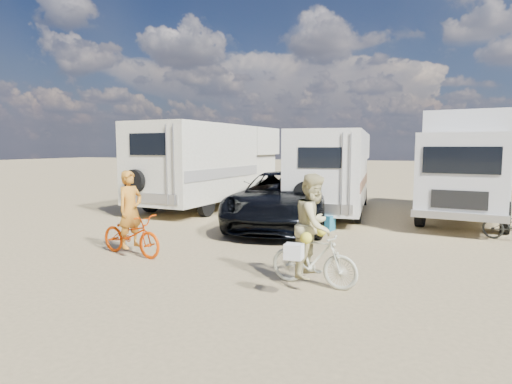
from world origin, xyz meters
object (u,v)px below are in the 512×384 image
at_px(crate, 304,229).
at_px(bike_woman, 314,259).
at_px(rider_woman, 314,236).
at_px(rider_man, 131,217).
at_px(cooler, 324,222).
at_px(rv_left, 211,166).
at_px(bike_man, 131,235).
at_px(dark_suv, 283,199).
at_px(box_truck, 467,167).
at_px(rv_main, 334,172).

bearing_deg(crate, bike_woman, -73.00).
bearing_deg(rider_woman, rider_man, 89.60).
distance_m(cooler, crate, 0.98).
bearing_deg(rider_woman, bike_woman, 0.00).
relative_size(rv_left, bike_man, 4.37).
bearing_deg(crate, dark_suv, 131.18).
relative_size(box_truck, rider_man, 3.89).
distance_m(rv_left, bike_woman, 10.61).
bearing_deg(rider_man, rv_main, -8.27).
relative_size(rv_left, box_truck, 1.16).
bearing_deg(cooler, crate, -98.73).
xyz_separation_m(bike_woman, rider_man, (-4.33, 0.63, 0.39)).
bearing_deg(rider_woman, cooler, 18.05).
height_order(rv_left, dark_suv, rv_left).
relative_size(box_truck, cooler, 12.15).
height_order(bike_woman, cooler, bike_woman).
bearing_deg(rv_main, cooler, -87.72).
distance_m(box_truck, rider_woman, 9.14).
bearing_deg(bike_woman, rider_woman, 0.00).
xyz_separation_m(dark_suv, rider_woman, (2.23, -5.29, 0.07)).
bearing_deg(rider_man, bike_man, 101.94).
xyz_separation_m(box_truck, bike_woman, (-3.10, -8.56, -1.30)).
height_order(rider_man, rider_woman, rider_woman).
bearing_deg(rider_man, dark_suv, -12.29).
height_order(rider_woman, cooler, rider_woman).
bearing_deg(rv_left, bike_man, -71.68).
bearing_deg(bike_man, box_truck, -31.22).
height_order(dark_suv, crate, dark_suv).
xyz_separation_m(rider_woman, crate, (-1.29, 4.22, -0.74)).
bearing_deg(rider_man, crate, -28.40).
bearing_deg(rv_left, rider_man, -71.68).
bearing_deg(bike_woman, crate, 24.94).
bearing_deg(box_truck, bike_man, -125.64).
bearing_deg(crate, rv_main, 90.75).
relative_size(rider_man, rider_woman, 0.96).
bearing_deg(bike_man, cooler, -25.36).
height_order(rv_main, rv_left, rv_left).
bearing_deg(rider_woman, crate, 24.94).
relative_size(bike_woman, rider_woman, 0.89).
height_order(dark_suv, rider_woman, rider_woman).
xyz_separation_m(box_truck, cooler, (-4.01, -3.43, -1.56)).
bearing_deg(bike_woman, cooler, 18.05).
distance_m(rv_left, dark_suv, 5.22).
bearing_deg(rv_main, bike_woman, -85.82).
bearing_deg(bike_woman, box_truck, -11.96).
relative_size(rv_main, cooler, 13.32).
bearing_deg(rv_main, rider_woman, -85.82).
xyz_separation_m(rider_man, rider_woman, (4.33, -0.63, 0.03)).
height_order(rv_left, bike_man, rv_left).
xyz_separation_m(rv_left, bike_man, (1.98, -7.82, -1.17)).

